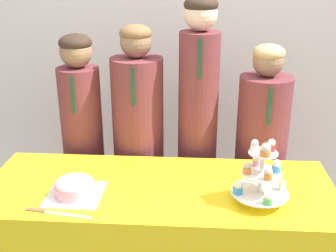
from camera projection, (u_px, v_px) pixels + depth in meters
wall_back at (174, 30)px, 3.22m from camera, size 9.00×0.06×2.70m
table at (160, 249)px, 2.28m from camera, size 1.78×0.68×0.77m
round_cake at (75, 187)px, 2.04m from camera, size 0.26×0.26×0.10m
cake_knife at (47, 212)px, 1.92m from camera, size 0.32×0.07×0.01m
cupcake_stand at (261, 174)px, 1.95m from camera, size 0.27×0.27×0.32m
student_0 at (84, 150)px, 2.69m from camera, size 0.26×0.26×1.45m
student_1 at (139, 152)px, 2.67m from camera, size 0.32×0.32×1.51m
student_2 at (197, 136)px, 2.61m from camera, size 0.24×0.25×1.67m
student_3 at (259, 163)px, 2.64m from camera, size 0.31×0.32×1.41m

